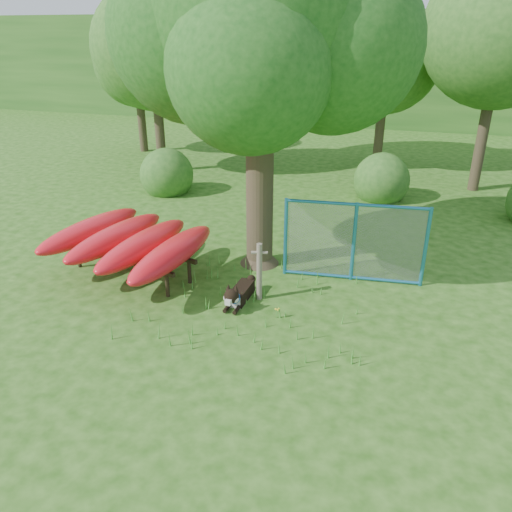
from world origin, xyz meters
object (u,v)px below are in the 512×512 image
(oak_tree, at_px, (259,27))
(husky_dog, at_px, (238,294))
(fence_section, at_px, (354,242))
(kayak_rack, at_px, (130,241))

(oak_tree, distance_m, husky_dog, 5.32)
(husky_dog, bearing_deg, fence_section, 42.61)
(kayak_rack, xyz_separation_m, husky_dog, (2.71, -0.50, -0.62))
(fence_section, bearing_deg, kayak_rack, -171.14)
(kayak_rack, height_order, fence_section, fence_section)
(oak_tree, relative_size, husky_dog, 5.94)
(oak_tree, height_order, fence_section, oak_tree)
(kayak_rack, xyz_separation_m, fence_section, (4.74, 1.27, 0.07))
(oak_tree, distance_m, kayak_rack, 5.20)
(husky_dog, xyz_separation_m, fence_section, (2.02, 1.77, 0.69))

